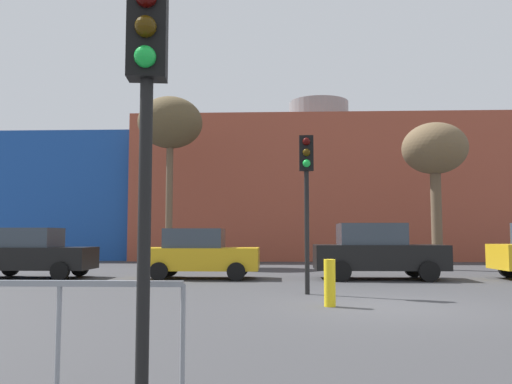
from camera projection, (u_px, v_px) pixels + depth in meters
name	position (u px, v px, depth m)	size (l,w,h in m)	color
ground_plane	(385.00, 306.00, 10.97)	(200.00, 200.00, 0.00)	#38383A
building_backdrop	(320.00, 196.00, 35.39)	(41.69, 11.74, 10.48)	#9E4733
parked_car_0	(33.00, 253.00, 18.27)	(3.99, 1.96, 1.73)	black
parked_car_1	(200.00, 254.00, 18.03)	(3.93, 1.93, 1.70)	gold
parked_car_2	(377.00, 251.00, 17.79)	(4.33, 2.12, 1.88)	black
traffic_light_near_left	(146.00, 90.00, 4.85)	(0.38, 0.38, 3.82)	black
traffic_light_island	(307.00, 177.00, 13.42)	(0.37, 0.36, 4.02)	black
bare_tree_0	(170.00, 125.00, 25.68)	(3.13, 3.13, 8.21)	brown
bare_tree_1	(435.00, 152.00, 22.94)	(2.80, 2.80, 6.38)	brown
bollard_yellow_0	(330.00, 283.00, 10.98)	(0.24, 0.24, 0.98)	yellow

